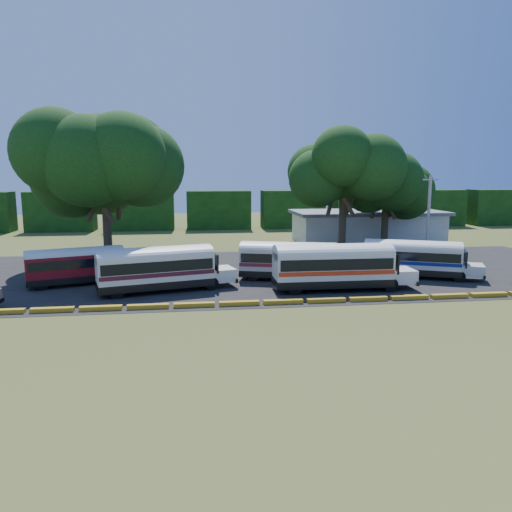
{
  "coord_description": "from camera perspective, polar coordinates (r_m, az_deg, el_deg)",
  "views": [
    {
      "loc": [
        -4.74,
        -31.29,
        8.79
      ],
      "look_at": [
        0.31,
        6.0,
        2.51
      ],
      "focal_mm": 35.0,
      "sensor_mm": 36.0,
      "label": 1
    }
  ],
  "objects": [
    {
      "name": "treeline_backdrop",
      "position": [
        79.64,
        -4.31,
        5.28
      ],
      "size": [
        130.0,
        4.0,
        6.0
      ],
      "color": "black",
      "rests_on": "ground"
    },
    {
      "name": "tree_east",
      "position": [
        59.75,
        14.71,
        8.58
      ],
      "size": [
        8.66,
        8.66,
        11.4
      ],
      "color": "#382B1C",
      "rests_on": "ground"
    },
    {
      "name": "bus_cream_west",
      "position": [
        37.8,
        -11.09,
        -1.17
      ],
      "size": [
        10.64,
        5.04,
        3.4
      ],
      "rotation": [
        0.0,
        0.0,
        0.25
      ],
      "color": "black",
      "rests_on": "ground"
    },
    {
      "name": "bus_red",
      "position": [
        41.96,
        -19.64,
        -0.81
      ],
      "size": [
        9.26,
        4.95,
        2.97
      ],
      "rotation": [
        0.0,
        0.0,
        0.32
      ],
      "color": "black",
      "rests_on": "ground"
    },
    {
      "name": "ground",
      "position": [
        32.85,
        0.87,
        -6.05
      ],
      "size": [
        160.0,
        160.0,
        0.0
      ],
      "primitive_type": "plane",
      "color": "#3C4D19",
      "rests_on": "ground"
    },
    {
      "name": "utility_pole",
      "position": [
        51.32,
        19.1,
        4.05
      ],
      "size": [
        1.6,
        0.3,
        8.58
      ],
      "color": "#99968B",
      "rests_on": "ground"
    },
    {
      "name": "tree_west",
      "position": [
        48.67,
        -16.98,
        10.17
      ],
      "size": [
        11.92,
        11.92,
        14.12
      ],
      "color": "#382B1C",
      "rests_on": "ground"
    },
    {
      "name": "curb",
      "position": [
        33.76,
        0.61,
        -5.35
      ],
      "size": [
        53.7,
        0.45,
        0.3
      ],
      "color": "gold",
      "rests_on": "ground"
    },
    {
      "name": "bus_white_blue",
      "position": [
        44.27,
        17.67,
        -0.07
      ],
      "size": [
        9.75,
        6.19,
        3.17
      ],
      "rotation": [
        0.0,
        0.0,
        -0.43
      ],
      "color": "black",
      "rests_on": "ground"
    },
    {
      "name": "bus_white_red",
      "position": [
        38.0,
        9.08,
        -0.92
      ],
      "size": [
        10.83,
        2.8,
        3.55
      ],
      "rotation": [
        0.0,
        0.0,
        -0.01
      ],
      "color": "black",
      "rests_on": "ground"
    },
    {
      "name": "tree_center",
      "position": [
        55.15,
        10.02,
        10.04
      ],
      "size": [
        9.96,
        9.96,
        13.16
      ],
      "color": "#382B1C",
      "rests_on": "ground"
    },
    {
      "name": "bus_cream_east",
      "position": [
        41.21,
        4.01,
        -0.31
      ],
      "size": [
        9.95,
        5.04,
        3.18
      ],
      "rotation": [
        0.0,
        0.0,
        -0.29
      ],
      "color": "black",
      "rests_on": "ground"
    },
    {
      "name": "asphalt_strip",
      "position": [
        44.54,
        -0.16,
        -1.89
      ],
      "size": [
        64.0,
        24.0,
        0.02
      ],
      "primitive_type": "cube",
      "color": "black",
      "rests_on": "ground"
    },
    {
      "name": "terminal_building",
      "position": [
        65.72,
        12.59,
        3.35
      ],
      "size": [
        19.0,
        9.0,
        4.0
      ],
      "color": "silver",
      "rests_on": "ground"
    }
  ]
}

